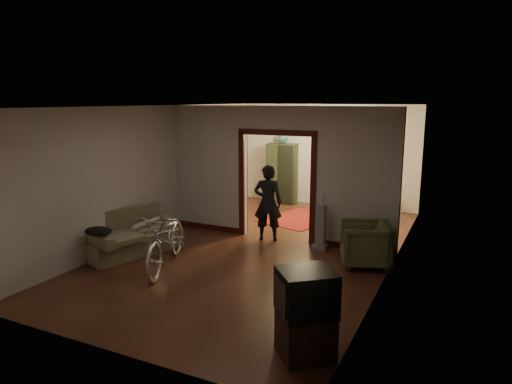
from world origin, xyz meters
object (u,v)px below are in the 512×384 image
Objects in this scene: bicycle at (167,239)px; locker at (282,173)px; person at (268,203)px; armchair at (365,244)px; desk at (364,199)px; sofa at (132,232)px.

locker reaches higher than bicycle.
person is at bearing 47.29° from bicycle.
person is at bearing -124.07° from armchair.
desk is (2.38, -0.09, -0.51)m from locker.
person reaches higher than sofa.
armchair is 4.08m from desk.
person is 3.64m from locker.
armchair is at bearing -92.93° from desk.
locker is at bearing 98.53° from sofa.
sofa reaches higher than desk.
locker is 2.44m from desk.
locker is (0.93, 5.34, 0.43)m from sofa.
person is at bearing -126.50° from desk.
bicycle is 2.30× the size of armchair.
locker is (-3.28, 4.07, 0.46)m from armchair.
armchair is 0.51× the size of locker.
bicycle is 2.17× the size of desk.
sofa is at bearing 142.27° from bicycle.
desk is (-0.90, 3.98, -0.05)m from armchair.
armchair is (4.21, 1.26, -0.03)m from sofa.
locker reaches higher than person.
bicycle is at bearing 0.29° from sofa.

